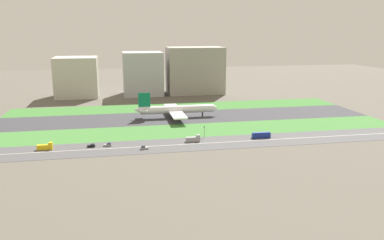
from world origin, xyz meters
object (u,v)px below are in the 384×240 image
object	(u,v)px
truck_1	(45,147)
car_0	(144,148)
office_tower	(195,70)
truck_0	(193,139)
hangar_building	(143,74)
terminal_building	(77,77)
car_2	(108,145)
car_1	(92,146)
traffic_light	(204,131)
bus_0	(261,135)
airliner	(175,110)
fuel_tank_west	(186,81)

from	to	relation	value
truck_1	car_0	distance (m)	55.36
truck_1	office_tower	distance (m)	220.42
truck_0	hangar_building	world-z (taller)	hangar_building
car_0	terminal_building	size ratio (longest dim) A/B	0.11
car_2	car_0	world-z (taller)	same
car_1	traffic_light	bearing A→B (deg)	6.71
truck_0	bus_0	world-z (taller)	truck_0
airliner	terminal_building	size ratio (longest dim) A/B	1.59
car_1	car_0	xyz separation A→B (m)	(29.28, -10.00, 0.00)
hangar_building	bus_0	bearing A→B (deg)	-71.88
bus_0	traffic_light	size ratio (longest dim) A/B	1.61
bus_0	hangar_building	size ratio (longest dim) A/B	0.27
car_2	car_1	bearing A→B (deg)	180.00
terminal_building	office_tower	world-z (taller)	office_tower
car_2	bus_0	bearing A→B (deg)	-0.00
truck_0	car_0	distance (m)	31.79
truck_0	car_0	world-z (taller)	truck_0
car_0	terminal_building	bearing A→B (deg)	-74.92
car_0	office_tower	distance (m)	204.95
truck_0	truck_1	distance (m)	84.61
hangar_building	office_tower	bearing A→B (deg)	0.00
bus_0	office_tower	xyz separation A→B (m)	(-5.21, 182.00, 22.15)
car_0	hangar_building	xyz separation A→B (m)	(13.52, 192.00, 20.80)
traffic_light	fuel_tank_west	bearing A→B (deg)	82.63
truck_0	traffic_light	distance (m)	11.94
car_2	truck_0	bearing A→B (deg)	-0.00
truck_0	car_2	size ratio (longest dim) A/B	1.91
car_1	car_0	size ratio (longest dim) A/B	1.00
airliner	bus_0	world-z (taller)	airliner
bus_0	airliner	bearing A→B (deg)	122.58
airliner	car_0	xyz separation A→B (m)	(-29.63, -78.00, -5.31)
airliner	car_2	size ratio (longest dim) A/B	14.77
fuel_tank_west	car_2	bearing A→B (deg)	-110.97
truck_0	car_1	world-z (taller)	truck_0
airliner	car_0	world-z (taller)	airliner
car_1	fuel_tank_west	bearing A→B (deg)	67.02
traffic_light	fuel_tank_west	distance (m)	220.84
bus_0	car_0	xyz separation A→B (m)	(-73.09, -10.00, -0.90)
traffic_light	hangar_building	world-z (taller)	hangar_building
airliner	bus_0	xyz separation A→B (m)	(43.46, -68.00, -4.41)
bus_0	office_tower	distance (m)	183.42
airliner	terminal_building	world-z (taller)	terminal_building
truck_1	fuel_tank_west	xyz separation A→B (m)	(121.41, 227.00, 5.08)
truck_1	fuel_tank_west	distance (m)	257.48
car_2	car_0	bearing A→B (deg)	-26.51
hangar_building	office_tower	distance (m)	54.41
car_2	terminal_building	distance (m)	185.68
truck_1	car_1	bearing A→B (deg)	0.00
bus_0	terminal_building	size ratio (longest dim) A/B	0.28
truck_0	office_tower	size ratio (longest dim) A/B	0.15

